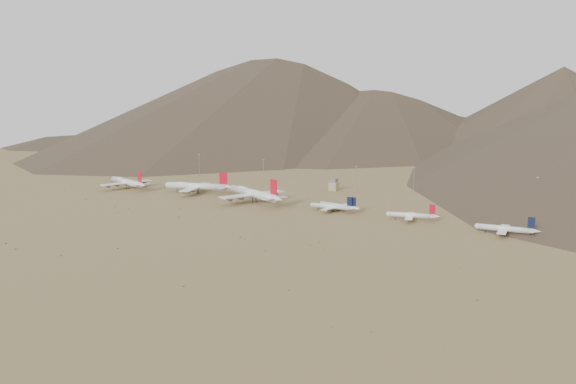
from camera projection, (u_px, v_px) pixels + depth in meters
The scene contains 16 objects.
ground at pixel (234, 208), 462.49m from camera, with size 3000.00×3000.00×0.00m, color #96804D.
mountain_ridge at pixel (492, 68), 1188.79m from camera, with size 4400.00×1000.00×300.00m.
widebody_west at pixel (127, 182), 555.52m from camera, with size 65.70×51.89×19.97m.
widebody_centre at pixel (197, 186), 527.90m from camera, with size 67.52×53.65×20.76m.
widebody_east at pixel (254, 193), 482.32m from camera, with size 75.76×60.75×23.80m.
narrowbody_a at pixel (333, 207), 444.66m from camera, with size 39.87×28.76×13.16m.
narrowbody_b at pixel (339, 206), 447.00m from camera, with size 39.15×28.59×13.02m.
narrowbody_c at pixel (412, 215), 412.15m from camera, with size 38.51×28.43×12.98m.
narrowbody_d at pixel (506, 229), 369.13m from camera, with size 41.49×29.96×13.70m.
control_tower at pixel (334, 185), 546.08m from camera, with size 8.00×8.00×12.00m.
mast_far_west at pixel (199, 164), 642.07m from camera, with size 2.00×0.60×25.70m.
mast_west at pixel (263, 170), 589.57m from camera, with size 2.00×0.60×25.70m.
mast_centre at pixel (356, 178), 529.19m from camera, with size 2.00×0.60×25.70m.
mast_east at pixel (414, 180), 521.37m from camera, with size 2.00×0.60×25.70m.
mast_far_east at pixel (537, 191), 458.64m from camera, with size 2.00×0.60×25.70m.
desert_scrub at pixel (142, 235), 370.36m from camera, with size 420.10×172.83×0.82m.
Camera 1 is at (278.81, -360.74, 90.36)m, focal length 35.00 mm.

